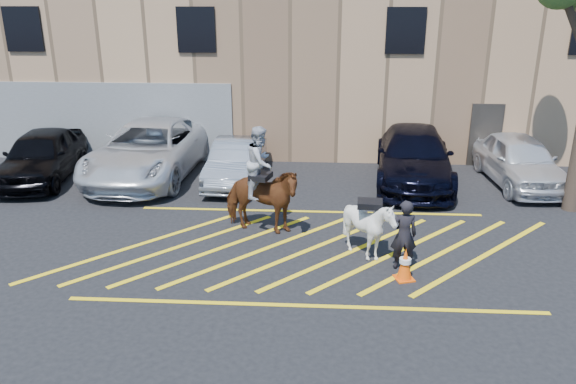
# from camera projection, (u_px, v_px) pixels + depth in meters

# --- Properties ---
(ground) EXTENTS (90.00, 90.00, 0.00)m
(ground) POSITION_uv_depth(u_px,v_px,m) (308.00, 245.00, 13.71)
(ground) COLOR black
(ground) RESTS_ON ground
(car_black_suv) EXTENTS (2.46, 4.96, 1.62)m
(car_black_suv) POSITION_uv_depth(u_px,v_px,m) (41.00, 155.00, 18.19)
(car_black_suv) COLOR black
(car_black_suv) RESTS_ON ground
(car_white_pickup) EXTENTS (3.37, 6.60, 1.79)m
(car_white_pickup) POSITION_uv_depth(u_px,v_px,m) (150.00, 150.00, 18.55)
(car_white_pickup) COLOR silver
(car_white_pickup) RESTS_ON ground
(car_silver_sedan) EXTENTS (1.61, 4.16, 1.35)m
(car_silver_sedan) POSITION_uv_depth(u_px,v_px,m) (236.00, 162.00, 18.01)
(car_silver_sedan) COLOR gray
(car_silver_sedan) RESTS_ON ground
(car_blue_suv) EXTENTS (2.89, 5.93, 1.66)m
(car_blue_suv) POSITION_uv_depth(u_px,v_px,m) (414.00, 156.00, 18.04)
(car_blue_suv) COLOR black
(car_blue_suv) RESTS_ON ground
(car_white_suv) EXTENTS (2.16, 4.72, 1.57)m
(car_white_suv) POSITION_uv_depth(u_px,v_px,m) (519.00, 160.00, 17.80)
(car_white_suv) COLOR silver
(car_white_suv) RESTS_ON ground
(handler) EXTENTS (0.61, 0.42, 1.62)m
(handler) POSITION_uv_depth(u_px,v_px,m) (404.00, 235.00, 12.32)
(handler) COLOR black
(handler) RESTS_ON ground
(warehouse) EXTENTS (32.42, 10.20, 7.30)m
(warehouse) POSITION_uv_depth(u_px,v_px,m) (316.00, 45.00, 23.72)
(warehouse) COLOR tan
(warehouse) RESTS_ON ground
(hatching_zone) EXTENTS (12.60, 5.12, 0.01)m
(hatching_zone) POSITION_uv_depth(u_px,v_px,m) (308.00, 250.00, 13.42)
(hatching_zone) COLOR yellow
(hatching_zone) RESTS_ON ground
(mounted_bay) EXTENTS (2.28, 1.48, 2.77)m
(mounted_bay) POSITION_uv_depth(u_px,v_px,m) (261.00, 191.00, 14.10)
(mounted_bay) COLOR brown
(mounted_bay) RESTS_ON ground
(saddled_white) EXTENTS (1.31, 1.45, 1.50)m
(saddled_white) POSITION_uv_depth(u_px,v_px,m) (369.00, 227.00, 12.83)
(saddled_white) COLOR white
(saddled_white) RESTS_ON ground
(traffic_cone) EXTENTS (0.47, 0.47, 0.73)m
(traffic_cone) POSITION_uv_depth(u_px,v_px,m) (405.00, 264.00, 11.98)
(traffic_cone) COLOR #F7520A
(traffic_cone) RESTS_ON ground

